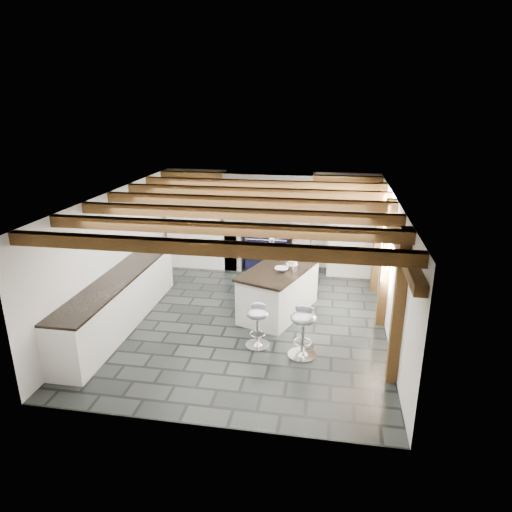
% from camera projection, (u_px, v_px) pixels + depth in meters
% --- Properties ---
extents(ground, '(6.00, 6.00, 0.00)m').
position_uv_depth(ground, '(247.00, 318.00, 8.49)').
color(ground, black).
rests_on(ground, ground).
extents(room_shell, '(6.00, 6.03, 6.00)m').
position_uv_depth(room_shell, '(231.00, 240.00, 9.56)').
color(room_shell, white).
rests_on(room_shell, ground).
extents(range_cooker, '(1.00, 0.63, 0.99)m').
position_uv_depth(range_cooker, '(268.00, 250.00, 10.84)').
color(range_cooker, black).
rests_on(range_cooker, ground).
extents(kitchen_island, '(1.51, 2.02, 1.19)m').
position_uv_depth(kitchen_island, '(279.00, 290.00, 8.60)').
color(kitchen_island, white).
rests_on(kitchen_island, ground).
extents(bar_stool_near, '(0.48, 0.48, 0.85)m').
position_uv_depth(bar_stool_near, '(303.00, 326.00, 7.08)').
color(bar_stool_near, silver).
rests_on(bar_stool_near, ground).
extents(bar_stool_far, '(0.41, 0.41, 0.75)m').
position_uv_depth(bar_stool_far, '(258.00, 320.00, 7.40)').
color(bar_stool_far, silver).
rests_on(bar_stool_far, ground).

